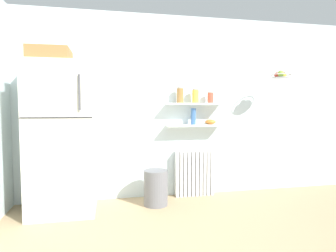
% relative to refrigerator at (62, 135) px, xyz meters
% --- Properties ---
extents(ground_plane, '(7.04, 7.04, 0.00)m').
position_rel_refrigerator_xyz_m(ground_plane, '(1.52, -1.14, -0.95)').
color(ground_plane, '#9E8460').
extents(back_wall, '(7.04, 0.10, 2.60)m').
position_rel_refrigerator_xyz_m(back_wall, '(1.52, 0.41, 0.35)').
color(back_wall, silver).
rests_on(back_wall, ground_plane).
extents(refrigerator, '(0.78, 0.75, 2.00)m').
position_rel_refrigerator_xyz_m(refrigerator, '(0.00, 0.00, 0.00)').
color(refrigerator, silver).
rests_on(refrigerator, ground_plane).
extents(radiator, '(0.57, 0.12, 0.66)m').
position_rel_refrigerator_xyz_m(radiator, '(1.78, 0.28, -0.62)').
color(radiator, white).
rests_on(radiator, ground_plane).
extents(wall_shelf_lower, '(0.82, 0.22, 0.02)m').
position_rel_refrigerator_xyz_m(wall_shelf_lower, '(1.78, 0.25, 0.08)').
color(wall_shelf_lower, white).
extents(wall_shelf_upper, '(0.82, 0.22, 0.02)m').
position_rel_refrigerator_xyz_m(wall_shelf_upper, '(1.78, 0.25, 0.39)').
color(wall_shelf_upper, white).
extents(storage_jar_0, '(0.10, 0.10, 0.22)m').
position_rel_refrigerator_xyz_m(storage_jar_0, '(1.56, 0.25, 0.51)').
color(storage_jar_0, olive).
rests_on(storage_jar_0, wall_shelf_upper).
extents(storage_jar_1, '(0.09, 0.09, 0.20)m').
position_rel_refrigerator_xyz_m(storage_jar_1, '(1.78, 0.25, 0.50)').
color(storage_jar_1, yellow).
rests_on(storage_jar_1, wall_shelf_upper).
extents(storage_jar_2, '(0.09, 0.09, 0.17)m').
position_rel_refrigerator_xyz_m(storage_jar_2, '(2.01, 0.25, 0.48)').
color(storage_jar_2, '#C64C38').
rests_on(storage_jar_2, wall_shelf_upper).
extents(vase, '(0.07, 0.07, 0.24)m').
position_rel_refrigerator_xyz_m(vase, '(1.75, 0.25, 0.21)').
color(vase, '#38609E').
rests_on(vase, wall_shelf_lower).
extents(shelf_bowl, '(0.16, 0.16, 0.07)m').
position_rel_refrigerator_xyz_m(shelf_bowl, '(2.01, 0.25, 0.13)').
color(shelf_bowl, orange).
rests_on(shelf_bowl, wall_shelf_lower).
extents(trash_bin, '(0.32, 0.32, 0.47)m').
position_rel_refrigerator_xyz_m(trash_bin, '(1.16, -0.02, -0.72)').
color(trash_bin, slate).
rests_on(trash_bin, ground_plane).
extents(hanging_fruit_basket, '(0.29, 0.29, 0.10)m').
position_rel_refrigerator_xyz_m(hanging_fruit_basket, '(2.92, -0.08, 0.79)').
color(hanging_fruit_basket, '#B2B2B7').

